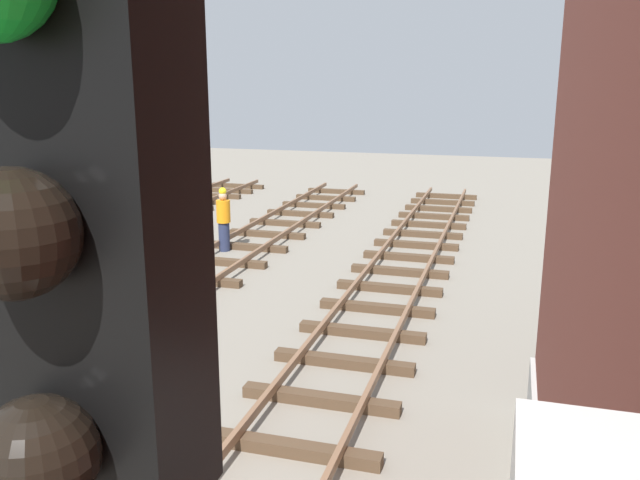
{
  "coord_description": "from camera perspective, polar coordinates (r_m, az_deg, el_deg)",
  "views": [
    {
      "loc": [
        3.14,
        -3.92,
        4.92
      ],
      "look_at": [
        -0.9,
        9.92,
        1.39
      ],
      "focal_mm": 37.32,
      "sensor_mm": 36.0,
      "label": 1
    }
  ],
  "objects": [
    {
      "name": "track_worker_foreground",
      "position": [
        19.41,
        -8.27,
        1.74
      ],
      "size": [
        0.4,
        0.4,
        1.87
      ],
      "color": "#262D4C",
      "rests_on": "ground"
    }
  ]
}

